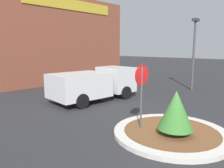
# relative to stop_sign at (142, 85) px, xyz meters

# --- Properties ---
(ground_plane) EXTENTS (120.00, 120.00, 0.00)m
(ground_plane) POSITION_rel_stop_sign_xyz_m (0.53, -0.98, -1.82)
(ground_plane) COLOR #2D2D30
(traffic_island) EXTENTS (4.19, 4.19, 0.16)m
(traffic_island) POSITION_rel_stop_sign_xyz_m (0.53, -0.98, -1.74)
(traffic_island) COLOR beige
(traffic_island) RESTS_ON ground_plane
(stop_sign) EXTENTS (0.78, 0.07, 2.59)m
(stop_sign) POSITION_rel_stop_sign_xyz_m (0.00, 0.00, 0.00)
(stop_sign) COLOR #4C4C51
(stop_sign) RESTS_ON ground_plane
(island_shrub) EXTENTS (1.23, 1.23, 1.57)m
(island_shrub) POSITION_rel_stop_sign_xyz_m (0.31, -1.25, -0.77)
(island_shrub) COLOR brown
(island_shrub) RESTS_ON traffic_island
(utility_truck) EXTENTS (5.45, 2.72, 1.92)m
(utility_truck) POSITION_rel_stop_sign_xyz_m (2.17, 5.13, -0.76)
(utility_truck) COLOR silver
(utility_truck) RESTS_ON ground_plane
(storefront_building) EXTENTS (12.76, 6.07, 7.70)m
(storefront_building) POSITION_rel_stop_sign_xyz_m (5.41, 14.68, 2.04)
(storefront_building) COLOR brown
(storefront_building) RESTS_ON ground_plane
(light_pole) EXTENTS (0.70, 0.30, 5.27)m
(light_pole) POSITION_rel_stop_sign_xyz_m (9.50, 2.25, 1.35)
(light_pole) COLOR #4C4C51
(light_pole) RESTS_ON ground_plane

